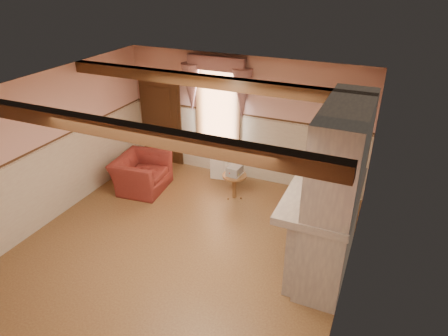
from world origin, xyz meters
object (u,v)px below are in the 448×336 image
at_px(armchair, 142,173).
at_px(side_table, 234,186).
at_px(oil_lamp, 330,172).
at_px(mantel_clock, 332,168).
at_px(radiator, 226,167).
at_px(bowl, 321,195).

relative_size(armchair, side_table, 2.09).
xyz_separation_m(side_table, oil_lamp, (2.04, -1.04, 1.29)).
bearing_deg(oil_lamp, mantel_clock, 90.00).
xyz_separation_m(mantel_clock, oil_lamp, (0.00, -0.22, 0.04)).
relative_size(radiator, bowl, 2.02).
height_order(armchair, bowl, bowl).
xyz_separation_m(armchair, bowl, (4.05, -1.17, 1.09)).
bearing_deg(side_table, mantel_clock, -21.87).
distance_m(bowl, mantel_clock, 0.81).
bearing_deg(side_table, radiator, 125.59).
relative_size(armchair, bowl, 3.32).
relative_size(radiator, mantel_clock, 2.92).
xyz_separation_m(armchair, oil_lamp, (4.05, -0.59, 1.19)).
bearing_deg(mantel_clock, radiator, 149.13).
relative_size(mantel_clock, oil_lamp, 0.86).
xyz_separation_m(side_table, bowl, (2.04, -1.62, 1.19)).
height_order(armchair, side_table, armchair).
bearing_deg(radiator, armchair, -152.75).
distance_m(armchair, oil_lamp, 4.26).
bearing_deg(bowl, oil_lamp, 90.00).
xyz_separation_m(armchair, mantel_clock, (4.05, -0.36, 1.15)).
height_order(mantel_clock, oil_lamp, oil_lamp).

